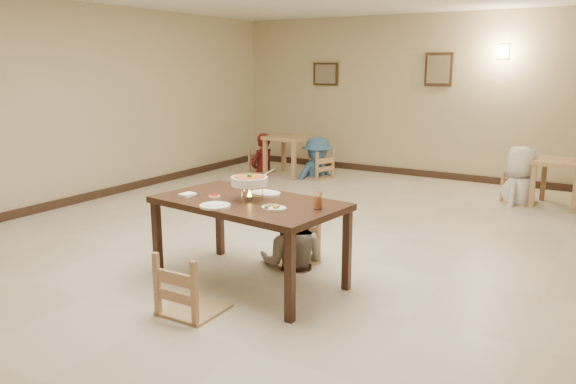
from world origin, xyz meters
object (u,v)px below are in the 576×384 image
Objects in this scene: bg_chair_ll at (262,151)px; bg_diner_c at (523,146)px; main_table at (249,208)px; curry_warmer at (249,181)px; bg_chair_lr at (317,152)px; bg_diner_b at (318,137)px; main_diner at (293,195)px; bg_chair_rl at (521,174)px; chair_near at (192,254)px; bg_diner_a at (262,133)px; chair_far at (293,220)px; bg_table_left at (289,143)px; bg_table_right at (560,169)px; drink_glass at (318,201)px.

bg_diner_c reaches higher than bg_chair_ll.
main_table is at bearing -140.45° from bg_chair_ll.
curry_warmer is 0.39× the size of bg_chair_lr.
bg_diner_c is at bearing -68.95° from bg_diner_b.
main_diner is 4.48m from bg_chair_rl.
chair_near reaches higher than main_table.
bg_diner_a is (-3.11, 4.86, 0.03)m from main_table.
bg_diner_c is (1.57, 4.18, 0.11)m from main_diner.
bg_diner_c is (4.77, -0.02, 0.44)m from bg_chair_ll.
bg_table_left is at bearing 139.27° from chair_far.
main_diner is at bearing 47.15° from bg_diner_a.
bg_table_right is 0.62m from bg_diner_c.
main_table is 0.81m from chair_near.
bg_diner_b reaches higher than bg_chair_rl.
bg_diner_a is at bearing 122.66° from curry_warmer.
bg_diner_c is at bearing -107.65° from chair_near.
main_table is 1.07× the size of bg_diner_c.
bg_table_right is 4.12m from bg_diner_b.
chair_far is at bearing -132.26° from bg_diner_b.
bg_diner_b is (-1.93, 4.94, -0.24)m from curry_warmer.
bg_table_right is 0.79× the size of bg_chair_lr.
main_diner reaches higher than bg_chair_ll.
bg_chair_lr reaches higher than bg_table_left.
bg_diner_b reaches higher than chair_far.
main_table is 5.30m from bg_diner_b.
bg_diner_c reaches higher than main_table.
bg_chair_rl reaches higher than bg_chair_ll.
chair_far is at bearing -117.12° from bg_table_right.
bg_table_left is at bearing -63.85° from bg_chair_lr.
chair_far reaches higher than bg_table_right.
chair_far is 1.20× the size of bg_table_left.
main_diner reaches higher than main_table.
main_table is at bearing -77.13° from chair_far.
bg_diner_b reaches higher than chair_near.
main_diner is 9.99× the size of drink_glass.
main_table is 0.77m from chair_far.
bg_chair_ll is at bearing 9.84° from bg_diner_a.
main_diner is (0.04, -0.05, 0.29)m from chair_far.
bg_diner_c is (4.18, -0.04, 0.25)m from bg_table_left.
bg_diner_b is (0.00, -0.00, 0.27)m from bg_chair_lr.
bg_table_left is 4.18m from bg_chair_rl.
bg_diner_c reaches higher than bg_table_left.
bg_diner_a reaches higher than chair_far.
bg_chair_lr is at bearing -81.80° from bg_diner_c.
chair_far is 4.67m from bg_chair_lr.
bg_diner_b is at bearing -79.25° from bg_chair_ll.
bg_chair_lr is 0.64× the size of bg_diner_a.
bg_chair_ll reaches higher than main_table.
bg_diner_a is (-1.19, -0.08, 0.28)m from bg_chair_lr.
main_table is 1.23× the size of main_diner.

